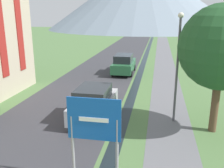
{
  "coord_description": "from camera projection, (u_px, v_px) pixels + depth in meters",
  "views": [
    {
      "loc": [
        2.85,
        -2.33,
        5.51
      ],
      "look_at": [
        0.55,
        10.0,
        1.96
      ],
      "focal_mm": 40.0,
      "sensor_mm": 36.0,
      "label": 1
    }
  ],
  "objects": [
    {
      "name": "ground_plane",
      "position": [
        126.0,
        75.0,
        23.13
      ],
      "size": [
        160.0,
        160.0,
        0.0
      ],
      "primitive_type": "plane",
      "color": "#517542"
    },
    {
      "name": "road",
      "position": [
        117.0,
        57.0,
        33.02
      ],
      "size": [
        6.4,
        60.0,
        0.01
      ],
      "color": "#38383D",
      "rests_on": "ground_plane"
    },
    {
      "name": "footpath",
      "position": [
        164.0,
        58.0,
        31.94
      ],
      "size": [
        2.2,
        60.0,
        0.01
      ],
      "color": "slate",
      "rests_on": "ground_plane"
    },
    {
      "name": "drainage_channel",
      "position": [
        145.0,
        58.0,
        32.37
      ],
      "size": [
        0.6,
        60.0,
        0.0
      ],
      "color": "black",
      "rests_on": "ground_plane"
    },
    {
      "name": "road_sign",
      "position": [
        94.0,
        128.0,
        7.91
      ],
      "size": [
        1.74,
        0.11,
        3.02
      ],
      "color": "gray",
      "rests_on": "ground_plane"
    },
    {
      "name": "parked_car_near",
      "position": [
        94.0,
        103.0,
        13.35
      ],
      "size": [
        1.98,
        4.09,
        1.82
      ],
      "color": "#B2B2B7",
      "rests_on": "ground_plane"
    },
    {
      "name": "parked_car_far",
      "position": [
        124.0,
        64.0,
        23.64
      ],
      "size": [
        1.93,
        4.53,
        1.82
      ],
      "color": "#28663D",
      "rests_on": "ground_plane"
    },
    {
      "name": "streetlamp",
      "position": [
        178.0,
        60.0,
        12.38
      ],
      "size": [
        0.28,
        0.28,
        5.58
      ],
      "color": "#515156",
      "rests_on": "ground_plane"
    },
    {
      "name": "tree_by_path",
      "position": [
        222.0,
        48.0,
        11.07
      ],
      "size": [
        3.86,
        3.86,
        6.0
      ],
      "color": "brown",
      "rests_on": "ground_plane"
    }
  ]
}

